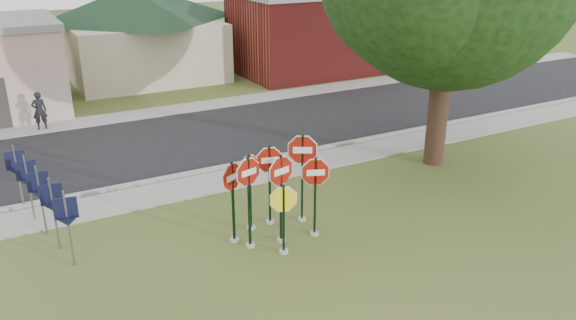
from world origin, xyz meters
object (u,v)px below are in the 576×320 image
stop_sign_center (281,186)px  stop_sign_yellow (284,212)px  stop_sign_left (249,190)px  pedestrian (39,111)px

stop_sign_center → stop_sign_yellow: bearing=-112.0°
stop_sign_left → pedestrian: bearing=105.7°
stop_sign_left → stop_sign_center: bearing=-9.8°
stop_sign_center → stop_sign_yellow: stop_sign_center is taller
stop_sign_center → pedestrian: stop_sign_center is taller
stop_sign_center → stop_sign_left: 0.85m
stop_sign_center → stop_sign_yellow: 0.75m
stop_sign_center → stop_sign_yellow: (-0.22, -0.55, -0.45)m
stop_sign_yellow → stop_sign_left: 1.04m
stop_sign_center → stop_sign_left: stop_sign_left is taller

